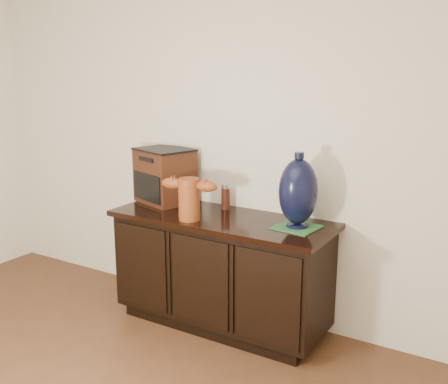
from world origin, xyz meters
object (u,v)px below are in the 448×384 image
Objects in this scene: terracotta_vessel at (189,197)px; spray_can at (226,197)px; sideboard at (221,270)px; lamp_base at (298,192)px; tv_radio at (165,175)px.

terracotta_vessel reaches higher than spray_can.
sideboard is 0.78m from lamp_base.
sideboard is 0.56m from terracotta_vessel.
terracotta_vessel is at bearing -100.15° from spray_can.
tv_radio is (-0.54, 0.12, 0.56)m from sideboard.
spray_can is (-0.07, 0.18, 0.45)m from sideboard.
terracotta_vessel is 0.84× the size of lamp_base.
terracotta_vessel is at bearing -129.47° from sideboard.
spray_can is at bearing 112.34° from sideboard.
tv_radio is at bearing 134.58° from terracotta_vessel.
tv_radio is 2.67× the size of spray_can.
lamp_base is at bearing 3.82° from sideboard.
terracotta_vessel reaches higher than sideboard.
spray_can is (-0.58, 0.14, -0.14)m from lamp_base.
tv_radio is 1.06m from lamp_base.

